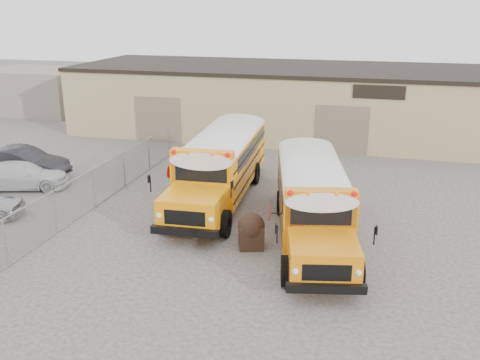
% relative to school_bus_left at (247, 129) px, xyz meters
% --- Properties ---
extents(ground, '(120.00, 120.00, 0.00)m').
position_rel_school_bus_left_xyz_m(ground, '(1.27, -12.42, -1.83)').
color(ground, '#403E3B').
rests_on(ground, ground).
extents(warehouse, '(30.20, 10.20, 4.67)m').
position_rel_school_bus_left_xyz_m(warehouse, '(1.27, 7.57, 0.54)').
color(warehouse, '#998B5E').
rests_on(warehouse, ground).
extents(chainlink_fence, '(0.07, 18.07, 1.81)m').
position_rel_school_bus_left_xyz_m(chainlink_fence, '(-4.73, -9.42, -0.93)').
color(chainlink_fence, gray).
rests_on(chainlink_fence, ground).
extents(distant_building_left, '(8.00, 6.00, 3.60)m').
position_rel_school_bus_left_xyz_m(distant_building_left, '(-20.73, 9.58, -0.03)').
color(distant_building_left, gray).
rests_on(distant_building_left, ground).
extents(school_bus_left, '(3.44, 10.97, 3.17)m').
position_rel_school_bus_left_xyz_m(school_bus_left, '(0.00, 0.00, 0.00)').
color(school_bus_left, '#FF9307').
rests_on(school_bus_left, ground).
extents(school_bus_right, '(4.57, 10.41, 2.96)m').
position_rel_school_bus_left_xyz_m(school_bus_right, '(3.83, -3.82, -0.12)').
color(school_bus_right, orange).
rests_on(school_bus_right, ground).
extents(tarp_bundle, '(1.14, 1.08, 1.39)m').
position_rel_school_bus_left_xyz_m(tarp_bundle, '(3.15, -11.68, -1.12)').
color(tarp_bundle, black).
rests_on(tarp_bundle, ground).
extents(car_white, '(4.91, 3.22, 1.32)m').
position_rel_school_bus_left_xyz_m(car_white, '(-9.57, -7.98, -1.17)').
color(car_white, silver).
rests_on(car_white, ground).
extents(car_dark, '(4.92, 1.86, 1.60)m').
position_rel_school_bus_left_xyz_m(car_dark, '(-10.65, -6.42, -1.03)').
color(car_dark, black).
rests_on(car_dark, ground).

